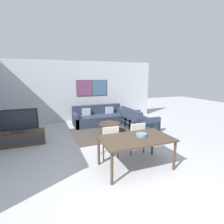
{
  "coord_description": "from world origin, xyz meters",
  "views": [
    {
      "loc": [
        -1.6,
        -2.38,
        2.12
      ],
      "look_at": [
        0.47,
        2.88,
        0.95
      ],
      "focal_mm": 28.0,
      "sensor_mm": 36.0,
      "label": 1
    }
  ],
  "objects_px": {
    "fruit_bowl": "(142,135)",
    "dining_table": "(136,141)",
    "tv_console": "(19,139)",
    "sofa_main": "(99,118)",
    "television": "(17,121)",
    "coffee_table": "(109,125)",
    "dining_chair_centre": "(135,135)",
    "sofa_side": "(137,122)",
    "dining_chair_left": "(109,139)"
  },
  "relations": [
    {
      "from": "sofa_main",
      "to": "dining_table",
      "type": "relative_size",
      "value": 1.37
    },
    {
      "from": "sofa_main",
      "to": "fruit_bowl",
      "type": "bearing_deg",
      "value": -92.46
    },
    {
      "from": "dining_chair_centre",
      "to": "television",
      "type": "bearing_deg",
      "value": 149.99
    },
    {
      "from": "sofa_main",
      "to": "sofa_side",
      "type": "height_order",
      "value": "same"
    },
    {
      "from": "television",
      "to": "dining_chair_left",
      "type": "bearing_deg",
      "value": -38.3
    },
    {
      "from": "coffee_table",
      "to": "tv_console",
      "type": "bearing_deg",
      "value": -178.07
    },
    {
      "from": "dining_table",
      "to": "fruit_bowl",
      "type": "relative_size",
      "value": 6.49
    },
    {
      "from": "tv_console",
      "to": "sofa_main",
      "type": "height_order",
      "value": "sofa_main"
    },
    {
      "from": "coffee_table",
      "to": "dining_table",
      "type": "height_order",
      "value": "dining_table"
    },
    {
      "from": "fruit_bowl",
      "to": "dining_table",
      "type": "bearing_deg",
      "value": -166.33
    },
    {
      "from": "fruit_bowl",
      "to": "sofa_side",
      "type": "bearing_deg",
      "value": 62.1
    },
    {
      "from": "sofa_main",
      "to": "dining_table",
      "type": "distance_m",
      "value": 3.98
    },
    {
      "from": "sofa_side",
      "to": "coffee_table",
      "type": "xyz_separation_m",
      "value": [
        -1.25,
        -0.09,
        0.01
      ]
    },
    {
      "from": "dining_table",
      "to": "dining_chair_left",
      "type": "bearing_deg",
      "value": 119.7
    },
    {
      "from": "tv_console",
      "to": "sofa_main",
      "type": "bearing_deg",
      "value": 24.98
    },
    {
      "from": "dining_table",
      "to": "fruit_bowl",
      "type": "bearing_deg",
      "value": 13.67
    },
    {
      "from": "television",
      "to": "fruit_bowl",
      "type": "bearing_deg",
      "value": -40.76
    },
    {
      "from": "tv_console",
      "to": "sofa_side",
      "type": "height_order",
      "value": "sofa_side"
    },
    {
      "from": "tv_console",
      "to": "dining_chair_centre",
      "type": "xyz_separation_m",
      "value": [
        3.11,
        -1.79,
        0.29
      ]
    },
    {
      "from": "sofa_side",
      "to": "dining_chair_left",
      "type": "bearing_deg",
      "value": 135.48
    },
    {
      "from": "tv_console",
      "to": "sofa_side",
      "type": "distance_m",
      "value": 4.3
    },
    {
      "from": "dining_chair_centre",
      "to": "sofa_side",
      "type": "bearing_deg",
      "value": 59.13
    },
    {
      "from": "tv_console",
      "to": "fruit_bowl",
      "type": "xyz_separation_m",
      "value": [
        2.88,
        -2.48,
        0.56
      ]
    },
    {
      "from": "dining_chair_centre",
      "to": "coffee_table",
      "type": "bearing_deg",
      "value": 91.81
    },
    {
      "from": "sofa_side",
      "to": "dining_table",
      "type": "xyz_separation_m",
      "value": [
        -1.59,
        -2.72,
        0.39
      ]
    },
    {
      "from": "television",
      "to": "coffee_table",
      "type": "height_order",
      "value": "television"
    },
    {
      "from": "tv_console",
      "to": "dining_chair_left",
      "type": "relative_size",
      "value": 1.74
    },
    {
      "from": "tv_console",
      "to": "dining_chair_centre",
      "type": "height_order",
      "value": "dining_chair_centre"
    },
    {
      "from": "dining_chair_left",
      "to": "fruit_bowl",
      "type": "relative_size",
      "value": 3.44
    },
    {
      "from": "coffee_table",
      "to": "fruit_bowl",
      "type": "relative_size",
      "value": 3.28
    },
    {
      "from": "sofa_main",
      "to": "tv_console",
      "type": "bearing_deg",
      "value": -155.02
    },
    {
      "from": "coffee_table",
      "to": "dining_chair_centre",
      "type": "xyz_separation_m",
      "value": [
        0.06,
        -1.9,
        0.22
      ]
    },
    {
      "from": "sofa_side",
      "to": "dining_chair_centre",
      "type": "xyz_separation_m",
      "value": [
        -1.19,
        -1.99,
        0.23
      ]
    },
    {
      "from": "sofa_main",
      "to": "sofa_side",
      "type": "distance_m",
      "value": 1.75
    },
    {
      "from": "coffee_table",
      "to": "dining_table",
      "type": "relative_size",
      "value": 0.51
    },
    {
      "from": "sofa_main",
      "to": "dining_chair_left",
      "type": "distance_m",
      "value": 3.34
    },
    {
      "from": "sofa_side",
      "to": "fruit_bowl",
      "type": "bearing_deg",
      "value": 152.1
    },
    {
      "from": "tv_console",
      "to": "dining_table",
      "type": "height_order",
      "value": "dining_table"
    },
    {
      "from": "coffee_table",
      "to": "dining_table",
      "type": "bearing_deg",
      "value": -97.34
    },
    {
      "from": "sofa_main",
      "to": "fruit_bowl",
      "type": "distance_m",
      "value": 3.94
    },
    {
      "from": "tv_console",
      "to": "television",
      "type": "height_order",
      "value": "television"
    },
    {
      "from": "tv_console",
      "to": "dining_table",
      "type": "bearing_deg",
      "value": -42.95
    },
    {
      "from": "sofa_main",
      "to": "dining_chair_centre",
      "type": "distance_m",
      "value": 3.22
    },
    {
      "from": "sofa_side",
      "to": "dining_chair_centre",
      "type": "distance_m",
      "value": 2.33
    },
    {
      "from": "tv_console",
      "to": "fruit_bowl",
      "type": "distance_m",
      "value": 3.84
    },
    {
      "from": "sofa_main",
      "to": "dining_table",
      "type": "height_order",
      "value": "sofa_main"
    },
    {
      "from": "coffee_table",
      "to": "dining_chair_centre",
      "type": "height_order",
      "value": "dining_chair_centre"
    },
    {
      "from": "coffee_table",
      "to": "fruit_bowl",
      "type": "bearing_deg",
      "value": -93.72
    },
    {
      "from": "sofa_side",
      "to": "fruit_bowl",
      "type": "height_order",
      "value": "sofa_side"
    },
    {
      "from": "sofa_main",
      "to": "coffee_table",
      "type": "xyz_separation_m",
      "value": [
        0.0,
        -1.32,
        0.01
      ]
    }
  ]
}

